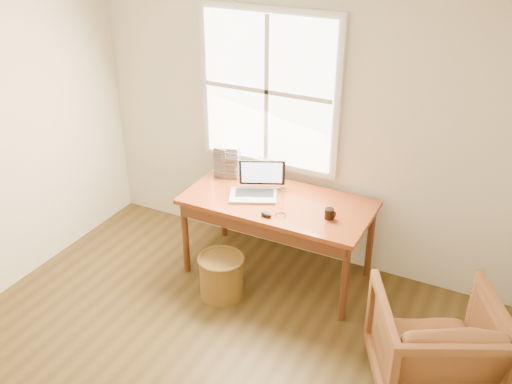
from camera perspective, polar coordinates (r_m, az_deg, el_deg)
room_shell at (r=3.35m, az=-9.87°, el=-4.22°), size 4.04×4.54×2.64m
desk at (r=4.85m, az=2.22°, el=-1.03°), size 1.60×0.80×0.04m
armchair at (r=4.15m, az=17.45°, el=-14.36°), size 1.07×1.08×0.74m
wicker_stool at (r=4.88m, az=-3.47°, el=-8.43°), size 0.44×0.44×0.37m
laptop at (r=4.82m, az=-0.30°, el=1.24°), size 0.58×0.59×0.32m
mouse at (r=4.60m, az=1.03°, el=-2.25°), size 0.11×0.08×0.03m
coffee_mug at (r=4.59m, az=7.33°, el=-2.16°), size 0.08×0.08×0.09m
cd_stack_a at (r=5.19m, az=-2.53°, el=3.08°), size 0.18×0.17×0.30m
cd_stack_b at (r=5.19m, az=-2.70°, el=2.63°), size 0.17×0.16×0.22m
cd_stack_c at (r=5.20m, az=-3.34°, el=3.04°), size 0.13×0.11×0.29m
cd_stack_d at (r=5.21m, az=0.83°, el=2.49°), size 0.17×0.15×0.18m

